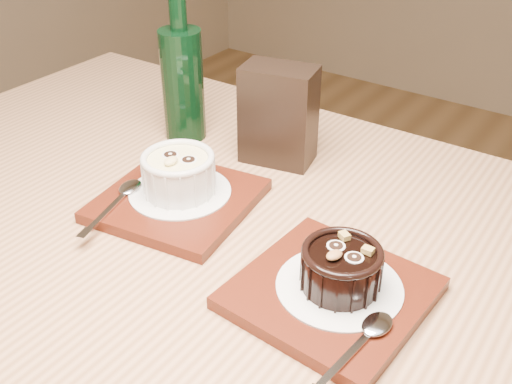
% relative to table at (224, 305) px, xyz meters
% --- Properties ---
extents(table, '(1.21, 0.81, 0.75)m').
position_rel_table_xyz_m(table, '(0.00, 0.00, 0.00)').
color(table, '#966641').
rests_on(table, ground).
extents(tray_left, '(0.20, 0.20, 0.01)m').
position_rel_table_xyz_m(tray_left, '(-0.10, 0.04, 0.10)').
color(tray_left, '#521B0D').
rests_on(tray_left, table).
extents(doily_left, '(0.13, 0.13, 0.00)m').
position_rel_table_xyz_m(doily_left, '(-0.10, 0.04, 0.11)').
color(doily_left, white).
rests_on(doily_left, tray_left).
extents(ramekin_white, '(0.09, 0.09, 0.06)m').
position_rel_table_xyz_m(ramekin_white, '(-0.10, 0.04, 0.14)').
color(ramekin_white, silver).
rests_on(ramekin_white, doily_left).
extents(spoon_left, '(0.06, 0.14, 0.01)m').
position_rel_table_xyz_m(spoon_left, '(-0.15, -0.02, 0.11)').
color(spoon_left, silver).
rests_on(spoon_left, tray_left).
extents(tray_right, '(0.19, 0.19, 0.01)m').
position_rel_table_xyz_m(tray_right, '(0.14, -0.00, 0.10)').
color(tray_right, '#521B0D').
rests_on(tray_right, table).
extents(doily_right, '(0.13, 0.13, 0.00)m').
position_rel_table_xyz_m(doily_right, '(0.15, 0.00, 0.11)').
color(doily_right, white).
rests_on(doily_right, tray_right).
extents(ramekin_dark, '(0.08, 0.08, 0.05)m').
position_rel_table_xyz_m(ramekin_dark, '(0.15, 0.00, 0.13)').
color(ramekin_dark, black).
rests_on(ramekin_dark, doily_right).
extents(spoon_right, '(0.04, 0.14, 0.01)m').
position_rel_table_xyz_m(spoon_right, '(0.20, -0.06, 0.11)').
color(spoon_right, silver).
rests_on(spoon_right, tray_right).
extents(condiment_stand, '(0.11, 0.08, 0.14)m').
position_rel_table_xyz_m(condiment_stand, '(-0.06, 0.21, 0.16)').
color(condiment_stand, black).
rests_on(condiment_stand, table).
extents(green_bottle, '(0.06, 0.06, 0.23)m').
position_rel_table_xyz_m(green_bottle, '(-0.22, 0.19, 0.18)').
color(green_bottle, black).
rests_on(green_bottle, table).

